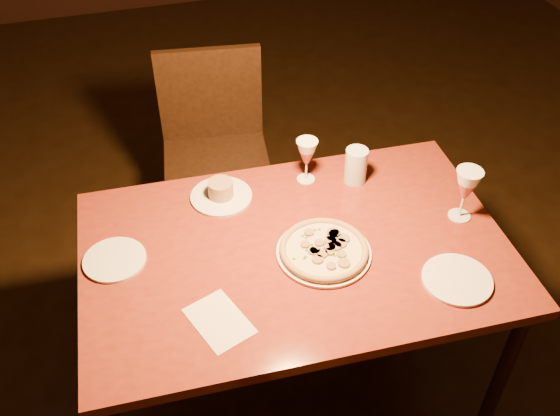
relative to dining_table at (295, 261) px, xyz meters
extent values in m
plane|color=black|center=(0.16, 0.24, -0.67)|extent=(7.00, 7.00, 0.00)
cube|color=maroon|center=(0.00, 0.00, 0.05)|extent=(1.42, 0.95, 0.04)
cylinder|color=black|center=(-0.61, 0.41, -0.32)|extent=(0.05, 0.05, 0.70)
cylinder|color=black|center=(0.61, -0.41, -0.32)|extent=(0.05, 0.05, 0.70)
cylinder|color=black|center=(0.65, 0.35, -0.32)|extent=(0.05, 0.05, 0.70)
cube|color=black|center=(-0.10, 0.82, -0.18)|extent=(0.52, 0.52, 0.04)
cube|color=black|center=(-0.07, 1.03, 0.06)|extent=(0.46, 0.10, 0.44)
cylinder|color=black|center=(-0.31, 0.66, -0.44)|extent=(0.04, 0.04, 0.47)
cylinder|color=black|center=(-0.26, 1.02, -0.44)|extent=(0.04, 0.04, 0.47)
cylinder|color=black|center=(0.06, 0.61, -0.44)|extent=(0.04, 0.04, 0.47)
cylinder|color=black|center=(0.11, 0.97, -0.44)|extent=(0.04, 0.04, 0.47)
cylinder|color=white|center=(0.08, -0.06, 0.07)|extent=(0.30, 0.30, 0.01)
cylinder|color=#CCB38C|center=(0.08, -0.06, 0.08)|extent=(0.28, 0.28, 0.01)
torus|color=#B6824F|center=(0.08, -0.06, 0.09)|extent=(0.29, 0.29, 0.02)
cylinder|color=white|center=(-0.18, 0.31, 0.07)|extent=(0.22, 0.22, 0.01)
cylinder|color=#A17A5C|center=(-0.18, 0.31, 0.10)|extent=(0.09, 0.09, 0.06)
cylinder|color=silver|center=(0.31, 0.27, 0.13)|extent=(0.08, 0.08, 0.13)
cylinder|color=white|center=(-0.57, 0.10, 0.07)|extent=(0.20, 0.20, 0.01)
cylinder|color=white|center=(0.43, -0.28, 0.07)|extent=(0.22, 0.22, 0.01)
cube|color=silver|center=(-0.30, -0.23, 0.07)|extent=(0.20, 0.23, 0.00)
camera|label=1|loc=(-0.46, -1.36, 1.50)|focal=40.00mm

